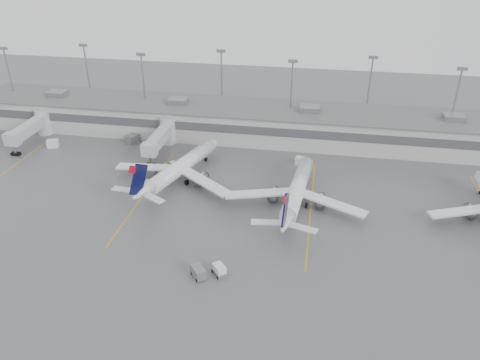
# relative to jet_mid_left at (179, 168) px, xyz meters

# --- Properties ---
(ground) EXTENTS (260.00, 260.00, 0.00)m
(ground) POSITION_rel_jet_mid_left_xyz_m (11.75, -30.18, -3.31)
(ground) COLOR #58575A
(ground) RESTS_ON ground
(terminal) EXTENTS (152.00, 17.00, 9.45)m
(terminal) POSITION_rel_jet_mid_left_xyz_m (11.74, 27.81, 0.86)
(terminal) COLOR #A3A39E
(terminal) RESTS_ON ground
(light_masts) EXTENTS (142.40, 8.00, 20.60)m
(light_masts) POSITION_rel_jet_mid_left_xyz_m (11.75, 33.57, 8.72)
(light_masts) COLOR gray
(light_masts) RESTS_ON ground
(jet_bridge_left) EXTENTS (4.00, 17.20, 7.00)m
(jet_bridge_left) POSITION_rel_jet_mid_left_xyz_m (-43.75, 15.55, 0.56)
(jet_bridge_left) COLOR #ACAEB1
(jet_bridge_left) RESTS_ON ground
(jet_bridge_right) EXTENTS (4.00, 17.20, 7.00)m
(jet_bridge_right) POSITION_rel_jet_mid_left_xyz_m (-8.75, 15.55, 0.56)
(jet_bridge_right) COLOR #ACAEB1
(jet_bridge_right) RESTS_ON ground
(stand_markings) EXTENTS (105.25, 40.00, 0.01)m
(stand_markings) POSITION_rel_jet_mid_left_xyz_m (11.75, -6.18, -3.30)
(stand_markings) COLOR #D89B0C
(stand_markings) RESTS_ON ground
(jet_mid_left) EXTENTS (28.03, 31.91, 10.64)m
(jet_mid_left) POSITION_rel_jet_mid_left_xyz_m (0.00, 0.00, 0.00)
(jet_mid_left) COLOR white
(jet_mid_left) RESTS_ON ground
(jet_mid_right) EXTENTS (28.50, 32.07, 10.38)m
(jet_mid_right) POSITION_rel_jet_mid_left_xyz_m (26.14, -5.51, -0.08)
(jet_mid_right) COLOR white
(jet_mid_right) RESTS_ON ground
(baggage_tug) EXTENTS (3.03, 3.17, 1.76)m
(baggage_tug) POSITION_rel_jet_mid_left_xyz_m (15.52, -29.31, -2.62)
(baggage_tug) COLOR white
(baggage_tug) RESTS_ON ground
(baggage_cart) EXTENTS (3.10, 3.26, 1.85)m
(baggage_cart) POSITION_rel_jet_mid_left_xyz_m (12.32, -30.51, -2.34)
(baggage_cart) COLOR slate
(baggage_cart) RESTS_ON ground
(gse_uld_a) EXTENTS (3.16, 2.58, 1.93)m
(gse_uld_a) POSITION_rel_jet_mid_left_xyz_m (-37.17, 11.92, -2.34)
(gse_uld_a) COLOR white
(gse_uld_a) RESTS_ON ground
(gse_uld_b) EXTENTS (2.77, 2.19, 1.73)m
(gse_uld_b) POSITION_rel_jet_mid_left_xyz_m (-2.66, 5.41, -2.44)
(gse_uld_b) COLOR white
(gse_uld_b) RESTS_ON ground
(gse_uld_c) EXTENTS (2.97, 2.42, 1.82)m
(gse_uld_c) POSITION_rel_jet_mid_left_xyz_m (26.02, 13.12, -2.40)
(gse_uld_c) COLOR white
(gse_uld_c) RESTS_ON ground
(gse_loader) EXTENTS (3.30, 4.01, 2.16)m
(gse_loader) POSITION_rel_jet_mid_left_xyz_m (-18.13, 18.12, -2.23)
(gse_loader) COLOR slate
(gse_loader) RESTS_ON ground
(cone_a) EXTENTS (0.45, 0.45, 0.72)m
(cone_a) POSITION_rel_jet_mid_left_xyz_m (-43.44, 6.27, -2.94)
(cone_a) COLOR orange
(cone_a) RESTS_ON ground
(cone_b) EXTENTS (0.49, 0.49, 0.78)m
(cone_b) POSITION_rel_jet_mid_left_xyz_m (-1.78, 3.18, -2.92)
(cone_b) COLOR orange
(cone_b) RESTS_ON ground
(cone_c) EXTENTS (0.44, 0.44, 0.70)m
(cone_c) POSITION_rel_jet_mid_left_xyz_m (28.99, 6.10, -2.95)
(cone_c) COLOR orange
(cone_c) RESTS_ON ground
(cone_d) EXTENTS (0.42, 0.42, 0.67)m
(cone_d) POSITION_rel_jet_mid_left_xyz_m (59.67, 7.94, -2.97)
(cone_d) COLOR orange
(cone_d) RESTS_ON ground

